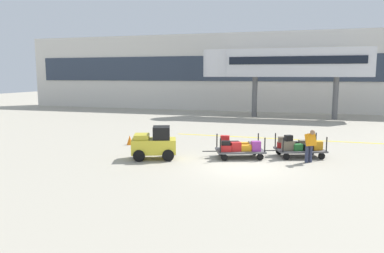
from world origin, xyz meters
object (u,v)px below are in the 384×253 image
at_px(baggage_cart_middle, 299,147).
at_px(safety_cone_near, 130,140).
at_px(baggage_tug, 155,144).
at_px(baggage_handler, 310,144).
at_px(baggage_cart_lead, 239,148).

bearing_deg(baggage_cart_middle, safety_cone_near, 176.49).
distance_m(baggage_tug, baggage_cart_middle, 7.10).
bearing_deg(baggage_handler, safety_cone_near, 170.30).
relative_size(baggage_tug, baggage_cart_lead, 0.76).
xyz_separation_m(baggage_tug, baggage_cart_lead, (3.87, 1.36, -0.24)).
relative_size(baggage_cart_lead, baggage_cart_middle, 1.00).
bearing_deg(safety_cone_near, baggage_tug, -47.05).
bearing_deg(baggage_cart_lead, safety_cone_near, 166.39).
bearing_deg(baggage_cart_middle, baggage_handler, -66.03).
xyz_separation_m(baggage_cart_lead, safety_cone_near, (-6.63, 1.61, -0.24)).
relative_size(baggage_tug, safety_cone_near, 4.27).
bearing_deg(baggage_cart_middle, baggage_tug, -160.32).
distance_m(baggage_cart_lead, baggage_handler, 3.32).
bearing_deg(baggage_handler, baggage_tug, -169.98).
bearing_deg(safety_cone_near, baggage_handler, -9.70).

